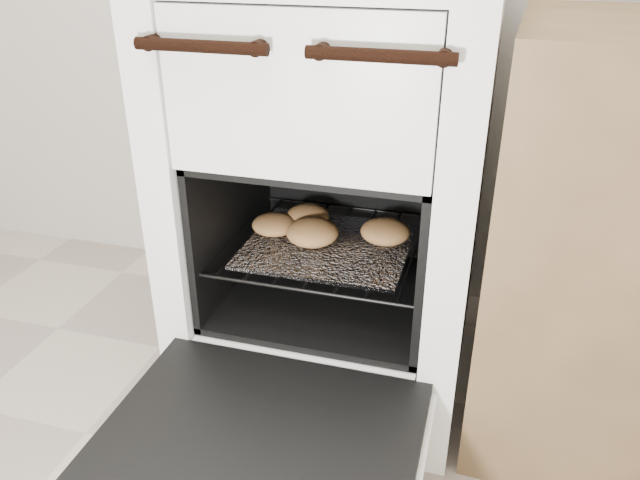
{
  "coord_description": "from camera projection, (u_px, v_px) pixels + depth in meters",
  "views": [
    {
      "loc": [
        0.5,
        -0.21,
        1.06
      ],
      "look_at": [
        0.16,
        0.97,
        0.44
      ],
      "focal_mm": 35.0,
      "sensor_mm": 36.0,
      "label": 1
    }
  ],
  "objects": [
    {
      "name": "foil_sheet",
      "position": [
        328.0,
        245.0,
        1.45
      ],
      "size": [
        0.37,
        0.33,
        0.01
      ],
      "primitive_type": "cube",
      "color": "silver",
      "rests_on": "oven_rack"
    },
    {
      "name": "oven_door",
      "position": [
        260.0,
        441.0,
        1.14
      ],
      "size": [
        0.59,
        0.46,
        0.04
      ],
      "color": "black",
      "rests_on": "stove"
    },
    {
      "name": "oven_rack",
      "position": [
        330.0,
        244.0,
        1.48
      ],
      "size": [
        0.48,
        0.46,
        0.01
      ],
      "color": "black",
      "rests_on": "stove"
    },
    {
      "name": "baked_rolls",
      "position": [
        323.0,
        227.0,
        1.47
      ],
      "size": [
        0.42,
        0.23,
        0.06
      ],
      "color": "tan",
      "rests_on": "foil_sheet"
    },
    {
      "name": "stove",
      "position": [
        338.0,
        191.0,
        1.49
      ],
      "size": [
        0.66,
        0.73,
        1.01
      ],
      "color": "white",
      "rests_on": "ground"
    }
  ]
}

